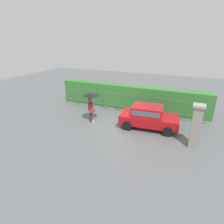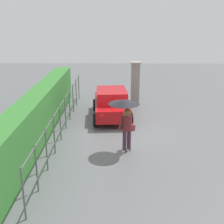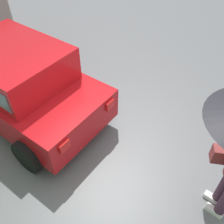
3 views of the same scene
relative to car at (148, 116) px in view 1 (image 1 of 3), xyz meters
name	(u,v)px [view 1 (image 1 of 3)]	position (x,y,z in m)	size (l,w,h in m)	color
ground_plane	(115,124)	(-2.18, -0.40, -0.80)	(40.00, 40.00, 0.00)	slate
car	(148,116)	(0.00, 0.00, 0.00)	(3.84, 2.09, 1.48)	#B71116
pedestrian	(91,100)	(-3.88, -0.57, 0.75)	(1.15, 1.15, 2.04)	#47283D
gate_pillar	(196,126)	(2.80, -1.37, 0.44)	(0.60, 0.60, 2.42)	gray
fence_section	(127,102)	(-2.21, 2.07, 0.02)	(11.44, 0.05, 1.50)	#59605B
hedge_row	(131,97)	(-2.21, 3.07, 0.15)	(12.39, 0.90, 1.90)	#387F33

